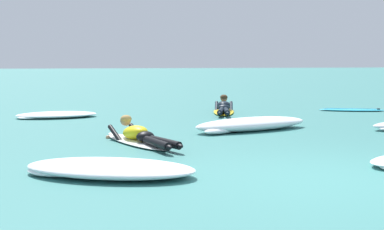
{
  "coord_description": "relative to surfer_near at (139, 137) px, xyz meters",
  "views": [
    {
      "loc": [
        -2.93,
        -6.6,
        1.61
      ],
      "look_at": [
        -1.05,
        5.88,
        0.24
      ],
      "focal_mm": 50.35,
      "sensor_mm": 36.0,
      "label": 1
    }
  ],
  "objects": [
    {
      "name": "ground_plane",
      "position": [
        2.44,
        6.71,
        -0.14
      ],
      "size": [
        120.0,
        120.0,
        0.0
      ],
      "primitive_type": "plane",
      "color": "#387A75"
    },
    {
      "name": "surfer_near",
      "position": [
        0.0,
        0.0,
        0.0
      ],
      "size": [
        1.44,
        2.61,
        0.54
      ],
      "color": "white",
      "rests_on": "ground"
    },
    {
      "name": "surfer_far",
      "position": [
        2.71,
        5.2,
        -0.0
      ],
      "size": [
        1.05,
        2.72,
        0.53
      ],
      "color": "yellow",
      "rests_on": "ground"
    },
    {
      "name": "drifting_surfboard",
      "position": [
        6.62,
        5.17,
        -0.1
      ],
      "size": [
        1.97,
        1.02,
        0.16
      ],
      "color": "#2DB2D1",
      "rests_on": "ground"
    },
    {
      "name": "whitewater_front",
      "position": [
        2.55,
        1.49,
        -0.0
      ],
      "size": [
        2.92,
        1.74,
        0.29
      ],
      "color": "white",
      "rests_on": "ground"
    },
    {
      "name": "whitewater_back",
      "position": [
        -1.93,
        4.7,
        -0.06
      ],
      "size": [
        2.21,
        1.29,
        0.16
      ],
      "color": "white",
      "rests_on": "ground"
    },
    {
      "name": "whitewater_far_band",
      "position": [
        -0.52,
        -2.62,
        -0.04
      ],
      "size": [
        2.62,
        1.87,
        0.21
      ],
      "color": "white",
      "rests_on": "ground"
    }
  ]
}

